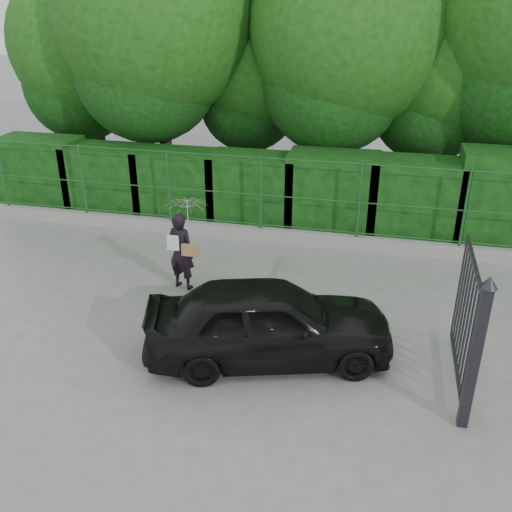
# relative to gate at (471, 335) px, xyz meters

# --- Properties ---
(ground) EXTENTS (80.00, 80.00, 0.00)m
(ground) POSITION_rel_gate_xyz_m (-4.60, 0.72, -1.19)
(ground) COLOR gray
(kerb) EXTENTS (14.00, 0.25, 0.30)m
(kerb) POSITION_rel_gate_xyz_m (-4.60, 5.22, -1.04)
(kerb) COLOR #9E9E99
(kerb) RESTS_ON ground
(fence) EXTENTS (14.13, 0.06, 1.80)m
(fence) POSITION_rel_gate_xyz_m (-4.38, 5.22, 0.01)
(fence) COLOR #1B5122
(fence) RESTS_ON kerb
(hedge) EXTENTS (14.20, 1.20, 2.27)m
(hedge) POSITION_rel_gate_xyz_m (-4.38, 6.22, -0.21)
(hedge) COLOR black
(hedge) RESTS_ON ground
(trees) EXTENTS (17.10, 6.15, 8.08)m
(trees) POSITION_rel_gate_xyz_m (-3.46, 8.46, 3.43)
(trees) COLOR black
(trees) RESTS_ON ground
(gate) EXTENTS (0.22, 2.33, 2.36)m
(gate) POSITION_rel_gate_xyz_m (0.00, 0.00, 0.00)
(gate) COLOR #25252B
(gate) RESTS_ON ground
(woman) EXTENTS (0.91, 0.86, 1.92)m
(woman) POSITION_rel_gate_xyz_m (-5.12, 2.53, 0.05)
(woman) COLOR black
(woman) RESTS_ON ground
(car) EXTENTS (4.32, 2.69, 1.37)m
(car) POSITION_rel_gate_xyz_m (-3.00, 0.52, -0.50)
(car) COLOR black
(car) RESTS_ON ground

